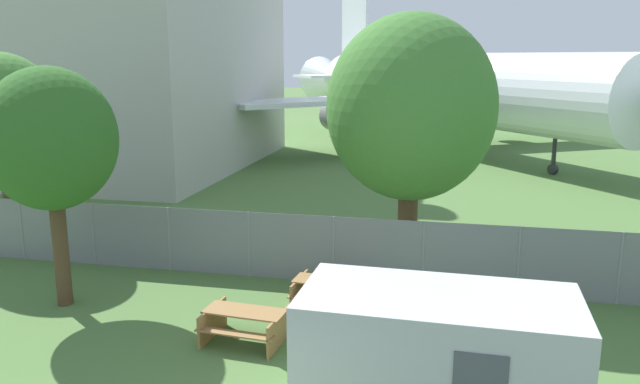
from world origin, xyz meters
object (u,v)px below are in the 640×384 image
tree_left_of_cabin (51,140)px  tree_behind_benches (411,108)px  tree_near_hangar (2,119)px  picnic_bench_open_grass (245,322)px  portable_cabin (437,358)px  picnic_bench_near_cabin (325,290)px  airplane (446,88)px

tree_left_of_cabin → tree_behind_benches: size_ratio=0.81×
tree_behind_benches → tree_near_hangar: bearing=-175.7°
picnic_bench_open_grass → tree_behind_benches: size_ratio=0.26×
portable_cabin → picnic_bench_open_grass: (-4.36, 2.27, -0.71)m
picnic_bench_near_cabin → tree_behind_benches: (1.82, 3.61, 4.45)m
picnic_bench_near_cabin → tree_left_of_cabin: size_ratio=0.28×
portable_cabin → tree_near_hangar: size_ratio=0.74×
airplane → portable_cabin: (0.53, -33.41, -3.07)m
tree_left_of_cabin → picnic_bench_near_cabin: bearing=10.2°
picnic_bench_open_grass → tree_left_of_cabin: size_ratio=0.32×
picnic_bench_near_cabin → tree_near_hangar: size_ratio=0.26×
airplane → picnic_bench_near_cabin: bearing=-42.9°
portable_cabin → tree_left_of_cabin: 10.80m
tree_near_hangar → tree_left_of_cabin: 5.90m
picnic_bench_open_grass → tree_near_hangar: tree_near_hangar is taller
tree_behind_benches → picnic_bench_open_grass: bearing=-118.4°
airplane → tree_near_hangar: bearing=-65.6°
tree_near_hangar → tree_behind_benches: (13.08, 0.99, 0.48)m
tree_left_of_cabin → tree_behind_benches: tree_behind_benches is taller
portable_cabin → tree_near_hangar: tree_near_hangar is taller
portable_cabin → picnic_bench_near_cabin: size_ratio=2.84×
airplane → tree_left_of_cabin: bearing=-55.1°
tree_near_hangar → picnic_bench_open_grass: bearing=-26.6°
tree_near_hangar → tree_left_of_cabin: size_ratio=1.06×
tree_behind_benches → picnic_bench_near_cabin: bearing=-116.8°
tree_left_of_cabin → tree_behind_benches: 9.88m
airplane → tree_near_hangar: size_ratio=5.14×
airplane → tree_behind_benches: airplane is taller
portable_cabin → picnic_bench_open_grass: portable_cabin is taller
picnic_bench_open_grass → tree_left_of_cabin: bearing=168.4°
tree_left_of_cabin → tree_behind_benches: (8.60, 4.83, 0.55)m
picnic_bench_near_cabin → tree_left_of_cabin: bearing=-169.8°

